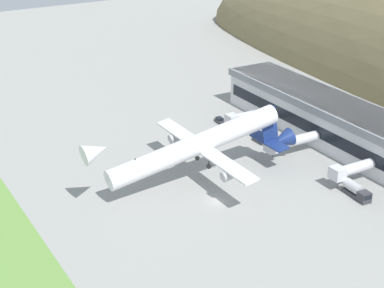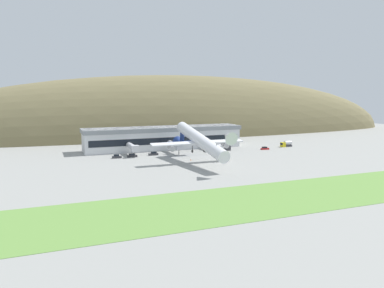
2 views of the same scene
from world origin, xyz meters
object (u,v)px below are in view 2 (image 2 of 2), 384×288
object	(u,v)px
service_car_3	(132,156)
box_truck	(286,144)
service_car_1	(117,157)
jetway_2	(211,143)
traffic_cone_0	(191,160)
terminal_building	(164,136)
jetway_0	(133,147)
service_car_0	(265,148)
service_car_2	(153,154)
cargo_airplane	(199,140)
fuel_truck	(223,148)
jetway_1	(175,145)

from	to	relation	value
service_car_3	box_truck	world-z (taller)	box_truck
service_car_1	jetway_2	bearing A→B (deg)	5.89
jetway_2	traffic_cone_0	size ratio (longest dim) A/B	20.75
jetway_2	terminal_building	bearing A→B (deg)	145.39
jetway_0	service_car_0	size ratio (longest dim) A/B	3.43
service_car_0	service_car_1	xyz separation A→B (m)	(-74.65, 2.60, 0.08)
service_car_0	box_truck	xyz separation A→B (m)	(16.20, 4.32, 0.88)
terminal_building	jetway_2	xyz separation A→B (m)	(20.18, -13.92, -2.47)
service_car_2	box_truck	world-z (taller)	box_truck
service_car_3	jetway_0	bearing A→B (deg)	71.96
service_car_1	service_car_3	bearing A→B (deg)	2.89
jetway_2	service_car_2	world-z (taller)	jetway_2
terminal_building	service_car_2	size ratio (longest dim) A/B	18.47
cargo_airplane	fuel_truck	world-z (taller)	cargo_airplane
box_truck	service_car_1	bearing A→B (deg)	-178.91
fuel_truck	traffic_cone_0	size ratio (longest dim) A/B	13.31
jetway_0	jetway_1	bearing A→B (deg)	-2.20
jetway_1	box_truck	distance (m)	62.56
terminal_building	jetway_0	distance (m)	25.10
jetway_2	box_truck	distance (m)	43.03
terminal_building	service_car_1	distance (m)	34.12
jetway_2	fuel_truck	bearing A→B (deg)	-26.68
fuel_truck	traffic_cone_0	distance (m)	31.56
service_car_0	service_car_2	bearing A→B (deg)	175.83
jetway_1	service_car_3	world-z (taller)	jetway_1
cargo_airplane	service_car_3	xyz separation A→B (m)	(-22.31, 24.74, -8.72)
terminal_building	service_car_2	bearing A→B (deg)	-121.52
cargo_airplane	jetway_2	bearing A→B (deg)	57.35
cargo_airplane	fuel_truck	bearing A→B (deg)	48.06
jetway_1	service_car_0	size ratio (longest dim) A/B	3.78
jetway_1	service_car_2	world-z (taller)	jetway_1
jetway_2	service_car_2	xyz separation A→B (m)	(-30.78, -3.36, -3.31)
service_car_0	box_truck	bearing A→B (deg)	14.95
service_car_2	service_car_3	size ratio (longest dim) A/B	0.95
jetway_0	box_truck	xyz separation A→B (m)	(82.85, -1.97, -2.50)
cargo_airplane	service_car_2	xyz separation A→B (m)	(-11.98, 25.98, -8.70)
service_car_2	box_truck	bearing A→B (deg)	0.10
cargo_airplane	traffic_cone_0	world-z (taller)	cargo_airplane
cargo_airplane	fuel_truck	xyz separation A→B (m)	(24.01, 26.73, -7.86)
box_truck	cargo_airplane	bearing A→B (deg)	-157.04
terminal_building	jetway_0	size ratio (longest dim) A/B	5.66
terminal_building	jetway_0	world-z (taller)	terminal_building
service_car_3	cargo_airplane	bearing A→B (deg)	-47.96
jetway_1	fuel_truck	world-z (taller)	jetway_1
jetway_1	service_car_0	distance (m)	46.75
service_car_1	traffic_cone_0	bearing A→B (deg)	-31.02
jetway_0	service_car_0	xyz separation A→B (m)	(66.65, -6.30, -3.39)
service_car_1	box_truck	distance (m)	90.87
terminal_building	jetway_1	world-z (taller)	terminal_building
service_car_3	box_truck	xyz separation A→B (m)	(83.94, 1.38, 0.83)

